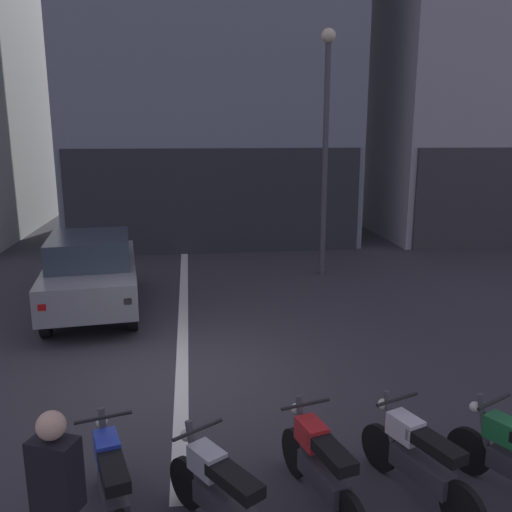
# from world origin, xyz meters

# --- Properties ---
(ground_plane) EXTENTS (120.00, 120.00, 0.00)m
(ground_plane) POSITION_xyz_m (0.00, 0.00, 0.00)
(ground_plane) COLOR #333338
(lane_centre_line) EXTENTS (0.20, 18.00, 0.01)m
(lane_centre_line) POSITION_xyz_m (0.00, 6.00, 0.00)
(lane_centre_line) COLOR silver
(lane_centre_line) RESTS_ON ground
(car_grey_crossing_near) EXTENTS (2.22, 4.27, 1.64)m
(car_grey_crossing_near) POSITION_xyz_m (-1.85, 3.28, 0.89)
(car_grey_crossing_near) COLOR black
(car_grey_crossing_near) RESTS_ON ground
(street_lamp) EXTENTS (0.36, 0.36, 6.12)m
(street_lamp) POSITION_xyz_m (3.64, 5.71, 3.77)
(street_lamp) COLOR #47474C
(street_lamp) RESTS_ON ground
(motorcycle_blue_row_leftmost) EXTENTS (0.63, 1.63, 0.98)m
(motorcycle_blue_row_leftmost) POSITION_xyz_m (-0.62, -3.17, 0.46)
(motorcycle_blue_row_leftmost) COLOR black
(motorcycle_blue_row_leftmost) RESTS_ON ground
(motorcycle_silver_row_left_mid) EXTENTS (0.97, 1.44, 0.98)m
(motorcycle_silver_row_left_mid) POSITION_xyz_m (0.39, -3.47, 0.46)
(motorcycle_silver_row_left_mid) COLOR black
(motorcycle_silver_row_left_mid) RESTS_ON ground
(motorcycle_red_row_centre) EXTENTS (0.61, 1.63, 0.98)m
(motorcycle_red_row_centre) POSITION_xyz_m (1.40, -3.16, 0.46)
(motorcycle_red_row_centre) COLOR black
(motorcycle_red_row_centre) RESTS_ON ground
(motorcycle_white_row_right_mid) EXTENTS (0.73, 1.58, 0.98)m
(motorcycle_white_row_right_mid) POSITION_xyz_m (2.41, -3.17, 0.46)
(motorcycle_white_row_right_mid) COLOR black
(motorcycle_white_row_right_mid) RESTS_ON ground
(person_by_motorcycles) EXTENTS (0.42, 0.34, 1.67)m
(person_by_motorcycles) POSITION_xyz_m (-0.88, -4.01, 0.86)
(person_by_motorcycles) COLOR #23232D
(person_by_motorcycles) RESTS_ON ground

